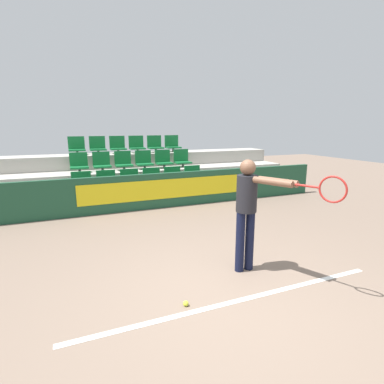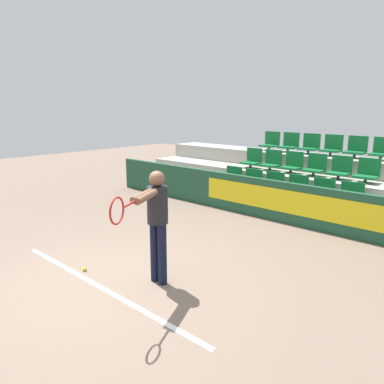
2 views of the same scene
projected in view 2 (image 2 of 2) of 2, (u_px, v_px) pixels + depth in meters
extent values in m
plane|color=#7A6656|center=(109.00, 284.00, 5.47)|extent=(30.00, 30.00, 0.00)
cube|color=white|center=(100.00, 287.00, 5.36)|extent=(4.21, 0.08, 0.01)
cube|color=#1E4C33|center=(269.00, 200.00, 8.52)|extent=(10.34, 0.12, 0.92)
cube|color=yellow|center=(288.00, 202.00, 8.12)|extent=(4.48, 0.02, 0.51)
cube|color=#ADA89E|center=(281.00, 206.00, 8.97)|extent=(9.94, 0.94, 0.42)
cube|color=#ADA89E|center=(300.00, 191.00, 9.60)|extent=(9.94, 0.94, 0.83)
cube|color=#ADA89E|center=(316.00, 178.00, 10.23)|extent=(9.94, 0.94, 1.25)
cylinder|color=#333333|center=(230.00, 185.00, 9.97)|extent=(0.07, 0.07, 0.11)
cube|color=#146B33|center=(230.00, 182.00, 9.95)|extent=(0.49, 0.40, 0.05)
cube|color=#146B33|center=(234.00, 173.00, 10.03)|extent=(0.49, 0.04, 0.39)
cylinder|color=#333333|center=(250.00, 189.00, 9.56)|extent=(0.07, 0.07, 0.11)
cube|color=#146B33|center=(250.00, 186.00, 9.54)|extent=(0.49, 0.40, 0.05)
cube|color=#146B33|center=(254.00, 176.00, 9.62)|extent=(0.49, 0.04, 0.39)
cylinder|color=#333333|center=(271.00, 193.00, 9.15)|extent=(0.07, 0.07, 0.11)
cube|color=#146B33|center=(271.00, 189.00, 9.13)|extent=(0.49, 0.40, 0.05)
cube|color=#146B33|center=(275.00, 179.00, 9.21)|extent=(0.49, 0.04, 0.39)
cylinder|color=#333333|center=(294.00, 197.00, 8.74)|extent=(0.07, 0.07, 0.11)
cube|color=#146B33|center=(294.00, 193.00, 8.72)|extent=(0.49, 0.40, 0.05)
cube|color=#146B33|center=(299.00, 183.00, 8.80)|extent=(0.49, 0.04, 0.39)
cylinder|color=#333333|center=(320.00, 201.00, 8.33)|extent=(0.07, 0.07, 0.11)
cube|color=#146B33|center=(320.00, 197.00, 8.31)|extent=(0.49, 0.40, 0.05)
cube|color=#146B33|center=(324.00, 187.00, 8.39)|extent=(0.49, 0.04, 0.39)
cylinder|color=#333333|center=(348.00, 206.00, 7.91)|extent=(0.07, 0.07, 0.11)
cube|color=#146B33|center=(348.00, 202.00, 7.90)|extent=(0.49, 0.40, 0.05)
cube|color=#146B33|center=(352.00, 191.00, 7.98)|extent=(0.49, 0.04, 0.39)
cylinder|color=#333333|center=(250.00, 166.00, 10.55)|extent=(0.07, 0.07, 0.11)
cube|color=#146B33|center=(251.00, 163.00, 10.53)|extent=(0.49, 0.40, 0.05)
cube|color=#146B33|center=(254.00, 155.00, 10.61)|extent=(0.49, 0.04, 0.39)
cylinder|color=#333333|center=(270.00, 168.00, 10.14)|extent=(0.07, 0.07, 0.11)
cube|color=#146B33|center=(270.00, 165.00, 10.12)|extent=(0.49, 0.40, 0.05)
cube|color=#146B33|center=(274.00, 157.00, 10.20)|extent=(0.49, 0.04, 0.39)
cylinder|color=#333333|center=(291.00, 171.00, 9.73)|extent=(0.07, 0.07, 0.11)
cube|color=#146B33|center=(291.00, 168.00, 9.71)|extent=(0.49, 0.40, 0.05)
cube|color=#146B33|center=(295.00, 159.00, 9.79)|extent=(0.49, 0.04, 0.39)
cylinder|color=#333333|center=(313.00, 174.00, 9.32)|extent=(0.07, 0.07, 0.11)
cube|color=#146B33|center=(314.00, 171.00, 9.30)|extent=(0.49, 0.40, 0.05)
cube|color=#146B33|center=(317.00, 161.00, 9.38)|extent=(0.49, 0.04, 0.39)
cylinder|color=#333333|center=(338.00, 177.00, 8.91)|extent=(0.07, 0.07, 0.11)
cube|color=#146B33|center=(338.00, 174.00, 8.89)|extent=(0.49, 0.40, 0.05)
cube|color=#146B33|center=(342.00, 164.00, 8.97)|extent=(0.49, 0.04, 0.39)
cylinder|color=#333333|center=(365.00, 180.00, 8.50)|extent=(0.07, 0.07, 0.11)
cube|color=#146B33|center=(366.00, 177.00, 8.48)|extent=(0.49, 0.40, 0.05)
cube|color=#146B33|center=(369.00, 166.00, 8.56)|extent=(0.49, 0.04, 0.39)
cylinder|color=#333333|center=(269.00, 148.00, 11.14)|extent=(0.07, 0.07, 0.11)
cube|color=#146B33|center=(269.00, 146.00, 11.12)|extent=(0.49, 0.40, 0.05)
cube|color=#146B33|center=(272.00, 138.00, 11.20)|extent=(0.49, 0.04, 0.39)
cylinder|color=#333333|center=(288.00, 150.00, 10.72)|extent=(0.07, 0.07, 0.11)
cube|color=#146B33|center=(288.00, 147.00, 10.71)|extent=(0.49, 0.40, 0.05)
cube|color=#146B33|center=(291.00, 139.00, 10.79)|extent=(0.49, 0.04, 0.39)
cylinder|color=#333333|center=(308.00, 152.00, 10.31)|extent=(0.07, 0.07, 0.11)
cube|color=#146B33|center=(308.00, 149.00, 10.30)|extent=(0.49, 0.40, 0.05)
cube|color=#146B33|center=(312.00, 140.00, 10.37)|extent=(0.49, 0.04, 0.39)
cylinder|color=#333333|center=(330.00, 154.00, 9.90)|extent=(0.07, 0.07, 0.11)
cube|color=#146B33|center=(330.00, 151.00, 9.88)|extent=(0.49, 0.40, 0.05)
cube|color=#146B33|center=(334.00, 142.00, 9.96)|extent=(0.49, 0.04, 0.39)
cylinder|color=#333333|center=(354.00, 156.00, 9.49)|extent=(0.07, 0.07, 0.11)
cube|color=#146B33|center=(355.00, 153.00, 9.47)|extent=(0.49, 0.40, 0.05)
cube|color=#146B33|center=(358.00, 143.00, 9.55)|extent=(0.49, 0.04, 0.39)
cylinder|color=#333333|center=(380.00, 158.00, 9.08)|extent=(0.07, 0.07, 0.11)
cube|color=#146B33|center=(381.00, 155.00, 9.06)|extent=(0.49, 0.40, 0.05)
cube|color=#146B33|center=(384.00, 145.00, 9.14)|extent=(0.49, 0.04, 0.39)
cylinder|color=black|center=(155.00, 252.00, 5.48)|extent=(0.13, 0.13, 0.91)
cylinder|color=black|center=(162.00, 254.00, 5.37)|extent=(0.13, 0.13, 0.91)
cylinder|color=black|center=(157.00, 205.00, 5.26)|extent=(0.30, 0.30, 0.53)
sphere|color=brown|center=(157.00, 179.00, 5.18)|extent=(0.22, 0.22, 0.22)
cylinder|color=brown|center=(142.00, 196.00, 4.85)|extent=(0.31, 0.54, 0.09)
cylinder|color=brown|center=(146.00, 197.00, 4.79)|extent=(0.31, 0.54, 0.09)
cylinder|color=#AD231E|center=(129.00, 204.00, 4.43)|extent=(0.15, 0.28, 0.03)
torus|color=#AD231E|center=(117.00, 211.00, 4.15)|extent=(0.16, 0.30, 0.32)
sphere|color=#CCDB33|center=(84.00, 269.00, 5.89)|extent=(0.07, 0.07, 0.07)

